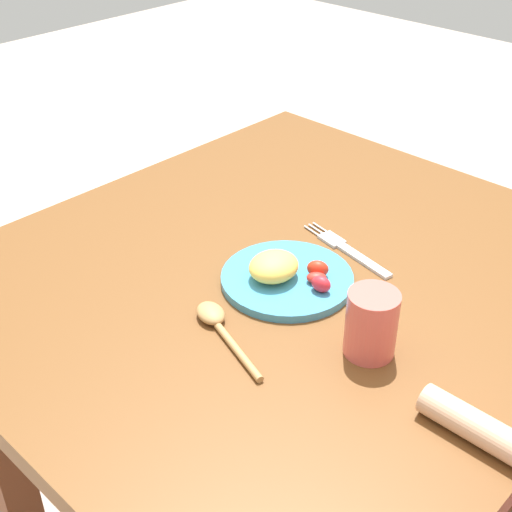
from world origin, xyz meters
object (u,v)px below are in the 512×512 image
at_px(plate, 285,275).
at_px(spoon, 216,322).
at_px(fork, 349,251).
at_px(drinking_cup, 371,324).

bearing_deg(plate, spoon, -179.66).
relative_size(plate, spoon, 1.15).
bearing_deg(spoon, plate, -71.64).
relative_size(fork, drinking_cup, 2.09).
bearing_deg(drinking_cup, plate, 77.77).
bearing_deg(drinking_cup, fork, 43.59).
xyz_separation_m(plate, fork, (0.15, -0.02, -0.01)).
bearing_deg(spoon, fork, -75.10).
xyz_separation_m(fork, drinking_cup, (-0.19, -0.18, 0.05)).
xyz_separation_m(spoon, drinking_cup, (0.11, -0.20, 0.04)).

